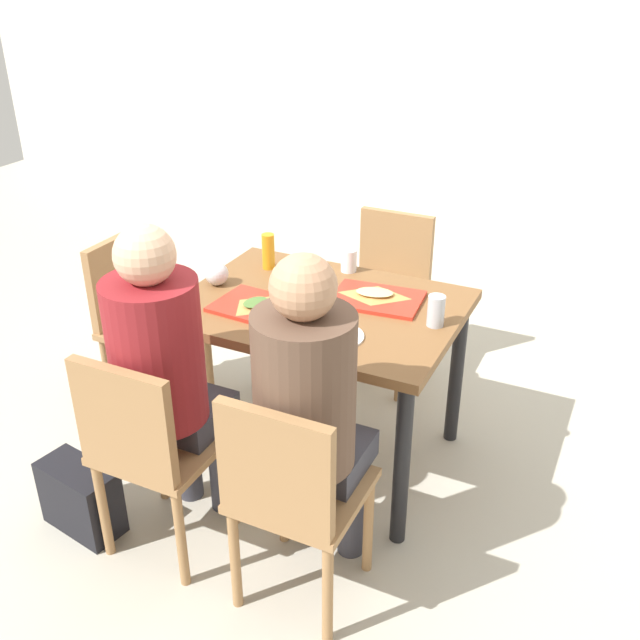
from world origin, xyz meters
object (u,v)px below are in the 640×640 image
at_px(tray_red_near, 260,307).
at_px(paper_plate_center, 308,275).
at_px(paper_plate_near_edge, 334,336).
at_px(condiment_bottle, 268,251).
at_px(tray_red_far, 377,299).
at_px(main_table, 320,325).
at_px(chair_near_left, 147,444).
at_px(soda_can, 436,311).
at_px(chair_far_side, 388,284).
at_px(person_in_red, 165,364).
at_px(plastic_cup_b, 285,332).
at_px(chair_near_right, 291,491).
at_px(pizza_slice_b, 375,294).
at_px(chair_left_end, 139,312).
at_px(handbag, 81,497).
at_px(foil_bundle, 217,274).
at_px(plastic_cup_a, 349,260).
at_px(person_in_brown_jacket, 310,403).
at_px(pizza_slice_a, 256,304).

bearing_deg(tray_red_near, paper_plate_center, 85.73).
xyz_separation_m(tray_red_near, paper_plate_near_edge, (0.36, -0.08, -0.00)).
distance_m(tray_red_near, condiment_bottle, 0.42).
bearing_deg(tray_red_far, main_table, -147.47).
bearing_deg(chair_near_left, paper_plate_center, 83.80).
xyz_separation_m(soda_can, condiment_bottle, (-0.84, 0.21, 0.02)).
relative_size(chair_far_side, person_in_red, 0.67).
relative_size(chair_near_left, plastic_cup_b, 8.49).
height_order(chair_near_right, chair_far_side, same).
relative_size(chair_near_right, pizza_slice_b, 3.52).
distance_m(person_in_red, tray_red_near, 0.52).
xyz_separation_m(chair_far_side, chair_left_end, (-0.94, -0.80, 0.00)).
bearing_deg(pizza_slice_b, soda_can, -21.10).
bearing_deg(tray_red_far, soda_can, -20.41).
distance_m(plastic_cup_b, handbag, 1.03).
relative_size(pizza_slice_b, foil_bundle, 2.42).
distance_m(tray_red_near, paper_plate_center, 0.37).
height_order(chair_far_side, paper_plate_center, chair_far_side).
bearing_deg(main_table, soda_can, 2.51).
relative_size(pizza_slice_b, plastic_cup_a, 2.42).
xyz_separation_m(chair_far_side, person_in_brown_jacket, (0.28, -1.46, 0.25)).
bearing_deg(chair_near_left, condiment_bottle, 94.66).
bearing_deg(chair_near_left, soda_can, 47.43).
height_order(pizza_slice_a, plastic_cup_b, plastic_cup_b).
height_order(main_table, chair_far_side, chair_far_side).
xyz_separation_m(chair_near_left, pizza_slice_b, (0.46, 0.93, 0.27)).
bearing_deg(condiment_bottle, chair_far_side, 57.58).
relative_size(paper_plate_near_edge, handbag, 0.69).
relative_size(pizza_slice_a, plastic_cup_b, 1.85).
bearing_deg(chair_far_side, tray_red_near, -101.68).
relative_size(main_table, person_in_red, 0.89).
xyz_separation_m(chair_near_left, person_in_brown_jacket, (0.56, 0.14, 0.25)).
relative_size(chair_far_side, pizza_slice_b, 3.52).
xyz_separation_m(paper_plate_center, pizza_slice_a, (-0.04, -0.38, 0.02)).
distance_m(tray_red_far, plastic_cup_a, 0.32).
xyz_separation_m(tray_red_far, condiment_bottle, (-0.56, 0.10, 0.07)).
xyz_separation_m(condiment_bottle, foil_bundle, (-0.11, -0.25, -0.03)).
bearing_deg(soda_can, plastic_cup_b, -140.07).
xyz_separation_m(chair_near_left, chair_left_end, (-0.66, 0.80, 0.00)).
xyz_separation_m(main_table, chair_left_end, (-0.94, 0.00, -0.14)).
bearing_deg(person_in_brown_jacket, foil_bundle, 139.72).
height_order(chair_near_right, paper_plate_center, chair_near_right).
bearing_deg(tray_red_far, handbag, -131.26).
xyz_separation_m(paper_plate_center, pizza_slice_b, (0.35, -0.09, 0.02)).
xyz_separation_m(chair_left_end, person_in_brown_jacket, (1.22, -0.66, 0.25)).
bearing_deg(person_in_red, paper_plate_center, 82.83).
height_order(tray_red_near, plastic_cup_a, plastic_cup_a).
xyz_separation_m(tray_red_far, pizza_slice_b, (-0.01, 0.01, 0.02)).
relative_size(main_table, tray_red_far, 3.10).
bearing_deg(soda_can, paper_plate_center, 162.07).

